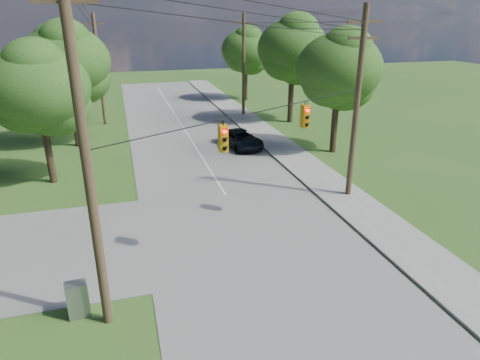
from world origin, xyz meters
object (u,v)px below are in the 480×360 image
object	(u,v)px
car_main_north	(241,139)
pole_north_e	(244,65)
pole_ne	(357,103)
pole_north_w	(99,70)
pole_sw	(85,150)
control_cabinet	(78,299)

from	to	relation	value
car_main_north	pole_north_e	bearing A→B (deg)	63.00
pole_ne	pole_north_e	size ratio (longest dim) A/B	1.05
pole_north_w	car_main_north	bearing A→B (deg)	-46.26
pole_sw	pole_north_e	xyz separation A→B (m)	(13.50, 29.60, -1.10)
pole_sw	pole_north_w	world-z (taller)	pole_sw
pole_north_e	pole_ne	bearing A→B (deg)	-90.00
pole_ne	pole_north_e	xyz separation A→B (m)	(-0.00, 22.00, -0.34)
pole_north_e	control_cabinet	size ratio (longest dim) A/B	7.59
pole_ne	pole_north_e	world-z (taller)	pole_ne
pole_north_e	pole_north_w	xyz separation A→B (m)	(-13.90, 0.00, 0.00)
control_cabinet	pole_north_w	bearing A→B (deg)	80.94
pole_ne	pole_north_w	world-z (taller)	pole_ne
pole_north_w	control_cabinet	distance (m)	29.35
pole_north_e	car_main_north	xyz separation A→B (m)	(-3.40, -10.97, -4.43)
pole_north_e	car_main_north	size ratio (longest dim) A/B	2.07
pole_north_e	pole_sw	bearing A→B (deg)	-114.52
pole_sw	control_cabinet	distance (m)	5.68
car_main_north	pole_north_w	bearing A→B (deg)	123.96
control_cabinet	pole_ne	bearing A→B (deg)	17.88
pole_sw	pole_north_e	world-z (taller)	pole_sw
pole_north_e	pole_north_w	world-z (taller)	same
pole_north_w	car_main_north	xyz separation A→B (m)	(10.50, -10.97, -4.43)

